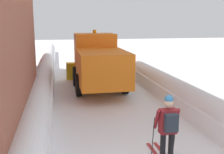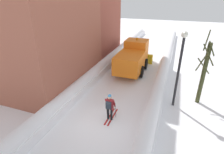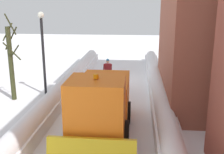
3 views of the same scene
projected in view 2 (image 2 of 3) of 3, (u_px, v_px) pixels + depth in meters
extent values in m
plane|color=white|center=(136.00, 67.00, 19.46)|extent=(80.00, 80.00, 0.00)
cube|color=white|center=(110.00, 61.00, 20.24)|extent=(1.10, 36.00, 0.65)
cylinder|color=white|center=(110.00, 58.00, 20.10)|extent=(0.90, 34.20, 0.90)
cube|color=white|center=(164.00, 67.00, 18.41)|extent=(1.10, 36.00, 0.64)
cylinder|color=white|center=(165.00, 65.00, 18.28)|extent=(0.90, 34.20, 0.90)
cube|color=orange|center=(129.00, 62.00, 16.64)|extent=(2.30, 3.40, 1.60)
cube|color=orange|center=(136.00, 51.00, 18.80)|extent=(2.20, 2.00, 2.30)
cube|color=black|center=(139.00, 44.00, 19.40)|extent=(1.85, 0.06, 1.01)
cube|color=yellow|center=(138.00, 58.00, 20.45)|extent=(3.20, 0.46, 1.13)
cylinder|color=orange|center=(137.00, 39.00, 18.26)|extent=(0.20, 0.20, 0.18)
cylinder|color=black|center=(125.00, 61.00, 19.40)|extent=(0.25, 1.10, 1.10)
cylinder|color=black|center=(146.00, 64.00, 18.69)|extent=(0.25, 1.10, 1.10)
cylinder|color=black|center=(118.00, 69.00, 17.53)|extent=(0.25, 1.10, 1.10)
cylinder|color=black|center=(142.00, 72.00, 16.81)|extent=(0.25, 1.10, 1.10)
cylinder|color=black|center=(108.00, 113.00, 11.20)|extent=(0.14, 0.14, 0.82)
cylinder|color=black|center=(111.00, 114.00, 11.13)|extent=(0.14, 0.14, 0.82)
cube|color=maroon|center=(110.00, 104.00, 10.86)|extent=(0.42, 0.26, 0.62)
cube|color=#262D38|center=(108.00, 105.00, 10.67)|extent=(0.32, 0.16, 0.44)
sphere|color=tan|center=(110.00, 97.00, 10.66)|extent=(0.24, 0.24, 0.24)
sphere|color=teal|center=(110.00, 96.00, 10.62)|extent=(0.22, 0.22, 0.22)
cylinder|color=maroon|center=(106.00, 102.00, 11.01)|extent=(0.09, 0.33, 0.56)
cylinder|color=maroon|center=(114.00, 104.00, 10.85)|extent=(0.09, 0.33, 0.56)
cube|color=maroon|center=(110.00, 116.00, 11.58)|extent=(0.09, 1.80, 0.03)
cube|color=maroon|center=(113.00, 117.00, 11.51)|extent=(0.09, 1.80, 0.03)
cylinder|color=#262628|center=(107.00, 108.00, 11.36)|extent=(0.02, 0.19, 1.19)
cylinder|color=#262628|center=(115.00, 110.00, 11.18)|extent=(0.02, 0.19, 1.19)
cylinder|color=black|center=(89.00, 59.00, 16.21)|extent=(0.12, 0.12, 3.63)
cube|color=black|center=(88.00, 34.00, 15.37)|extent=(0.28, 0.24, 0.90)
sphere|color=red|center=(88.00, 30.00, 15.37)|extent=(0.18, 0.18, 0.18)
sphere|color=gold|center=(89.00, 33.00, 15.48)|extent=(0.18, 0.18, 0.18)
sphere|color=green|center=(89.00, 37.00, 15.60)|extent=(0.18, 0.18, 0.18)
cylinder|color=black|center=(178.00, 74.00, 11.78)|extent=(0.16, 0.16, 4.80)
sphere|color=silver|center=(185.00, 35.00, 10.69)|extent=(0.40, 0.40, 0.40)
cylinder|color=#393C20|center=(203.00, 75.00, 12.23)|extent=(0.28, 0.28, 4.38)
cylinder|color=#393C20|center=(212.00, 49.00, 11.26)|extent=(0.57, 0.40, 1.05)
cylinder|color=#393C20|center=(203.00, 66.00, 11.73)|extent=(0.84, 0.60, 0.88)
cylinder|color=#393C20|center=(202.00, 62.00, 12.17)|extent=(0.70, 0.80, 1.19)
cylinder|color=#393C20|center=(208.00, 55.00, 11.37)|extent=(0.87, 0.13, 1.37)
cylinder|color=#393C20|center=(207.00, 40.00, 11.40)|extent=(0.32, 0.74, 1.25)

